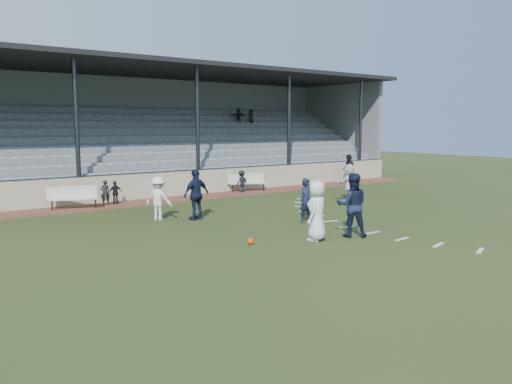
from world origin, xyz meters
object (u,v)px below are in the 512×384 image
bench_right (247,180)px  player_navy_lead (306,200)px  official (349,168)px  bench_left (73,195)px  football (251,241)px  player_white_lead (317,211)px

bench_right → player_navy_lead: (-3.20, -8.30, 0.22)m
official → bench_left: bearing=-65.6°
football → player_navy_lead: 3.96m
bench_right → official: official is taller
football → official: 17.01m
bench_left → player_navy_lead: player_navy_lead is taller
football → player_navy_lead: size_ratio=0.12×
bench_left → football: bearing=-57.1°
player_white_lead → player_navy_lead: player_white_lead is taller
player_white_lead → player_navy_lead: size_ratio=1.14×
player_navy_lead → football: bearing=-153.1°
bench_left → official: official is taller
football → official: official is taller
player_navy_lead → player_white_lead: bearing=-122.2°
bench_left → football: 9.75m
player_white_lead → bench_left: bearing=-97.3°
player_navy_lead → official: size_ratio=0.93×
player_white_lead → player_navy_lead: 2.82m
bench_right → bench_left: bearing=-158.9°
bench_right → player_white_lead: 11.65m
bench_left → football: bench_left is taller
bench_left → football: size_ratio=10.18×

